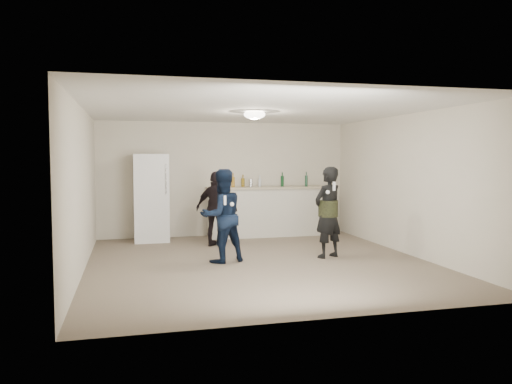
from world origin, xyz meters
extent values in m
plane|color=#6B5B4C|center=(0.00, 0.00, 0.00)|extent=(6.00, 6.00, 0.00)
plane|color=silver|center=(0.00, 0.00, 2.50)|extent=(6.00, 6.00, 0.00)
plane|color=beige|center=(0.00, 3.00, 1.25)|extent=(6.00, 0.00, 6.00)
plane|color=beige|center=(0.00, -3.00, 1.25)|extent=(6.00, 0.00, 6.00)
plane|color=beige|center=(-2.75, 0.00, 1.25)|extent=(0.00, 6.00, 6.00)
plane|color=beige|center=(2.75, 0.00, 1.25)|extent=(0.00, 6.00, 6.00)
cube|color=beige|center=(0.90, 2.67, 0.53)|extent=(2.60, 0.56, 1.05)
cube|color=#BEAA93|center=(0.90, 2.67, 1.07)|extent=(2.68, 0.64, 0.04)
cube|color=white|center=(-1.63, 2.60, 0.90)|extent=(0.70, 0.70, 1.80)
cylinder|color=silver|center=(-1.35, 2.23, 1.30)|extent=(0.02, 0.02, 0.60)
ellipsoid|color=white|center=(0.00, 0.30, 2.45)|extent=(0.36, 0.36, 0.16)
cylinder|color=#B4B4B8|center=(0.49, 2.61, 1.18)|extent=(0.08, 0.08, 0.17)
imported|color=#0F2141|center=(-0.59, 0.16, 0.77)|extent=(0.89, 0.78, 1.54)
imported|color=black|center=(1.25, 0.09, 0.79)|extent=(0.68, 0.58, 1.57)
cylinder|color=#2D3618|center=(1.25, 0.09, 0.85)|extent=(0.34, 0.34, 0.28)
imported|color=black|center=(-0.42, 1.65, 0.73)|extent=(0.91, 0.77, 1.46)
cube|color=silver|center=(-0.59, -0.12, 1.05)|extent=(0.04, 0.04, 0.15)
sphere|color=white|center=(-0.47, -0.09, 0.98)|extent=(0.07, 0.07, 0.07)
cube|color=silver|center=(1.25, -0.16, 1.25)|extent=(0.04, 0.04, 0.15)
sphere|color=white|center=(1.15, -0.13, 1.15)|extent=(0.07, 0.07, 0.07)
cylinder|color=#9A6816|center=(0.12, 2.71, 1.20)|extent=(0.07, 0.07, 0.22)
cylinder|color=silver|center=(0.73, 2.75, 1.18)|extent=(0.07, 0.07, 0.18)
cylinder|color=#113D22|center=(1.73, 2.50, 1.21)|extent=(0.06, 0.06, 0.24)
cylinder|color=#806312|center=(0.37, 2.83, 1.18)|extent=(0.08, 0.08, 0.18)
cylinder|color=#124120|center=(1.22, 2.66, 1.21)|extent=(0.07, 0.07, 0.23)
camera|label=1|loc=(-2.05, -7.88, 1.72)|focal=35.00mm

